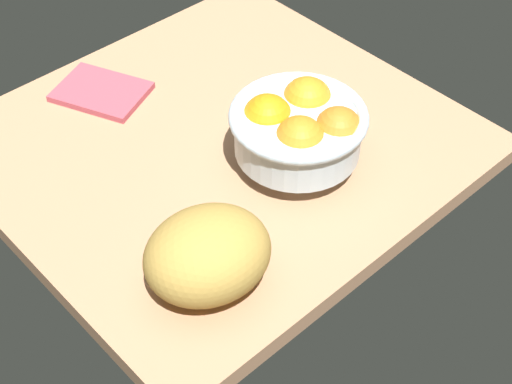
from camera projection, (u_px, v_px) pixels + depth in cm
name	position (u px, v px, depth cm)	size (l,w,h in cm)	color
ground_plane	(219.00, 146.00, 119.23)	(64.27, 67.96, 3.00)	tan
fruit_bowl	(299.00, 128.00, 109.82)	(19.79, 19.79, 11.22)	silver
bread_loaf	(208.00, 254.00, 94.94)	(16.33, 14.07, 10.46)	#B38C3E
napkin_folded	(101.00, 92.00, 125.58)	(14.18, 10.29, 1.07)	#B24756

